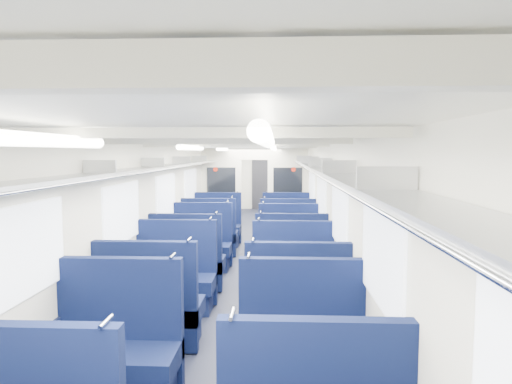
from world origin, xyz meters
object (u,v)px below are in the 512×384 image
object	(u,v)px
seat_18	(217,229)
seat_19	(287,229)
seat_12	(188,265)
seat_9	(297,314)
seat_16	(210,237)
seat_13	(291,264)
seat_8	(150,312)
seat_15	(289,250)
seat_14	(201,248)
seat_11	(293,283)
end_door	(262,183)
seat_7	(302,357)
seat_6	(116,355)
seat_17	(288,238)
bulkhead	(254,189)
seat_10	(175,281)

from	to	relation	value
seat_18	seat_19	distance (m)	1.66
seat_12	seat_18	xyz separation A→B (m)	(0.00, 3.48, 0.00)
seat_9	seat_16	xyz separation A→B (m)	(-1.66, 4.55, 0.00)
seat_12	seat_13	distance (m)	1.66
seat_8	seat_13	distance (m)	2.84
seat_8	seat_18	world-z (taller)	same
seat_9	seat_13	bearing A→B (deg)	90.00
seat_13	seat_16	xyz separation A→B (m)	(-1.66, 2.27, 0.00)
seat_15	seat_14	bearing A→B (deg)	176.43
seat_8	seat_12	size ratio (longest dim) A/B	1.00
seat_9	seat_13	size ratio (longest dim) A/B	1.00
seat_9	seat_18	bearing A→B (deg)	106.41
seat_19	seat_11	bearing A→B (deg)	-90.00
end_door	seat_8	size ratio (longest dim) A/B	1.57
seat_7	seat_19	size ratio (longest dim) A/B	1.00
end_door	seat_11	world-z (taller)	end_door
seat_9	seat_19	bearing A→B (deg)	90.00
seat_9	seat_15	xyz separation A→B (m)	(0.00, 3.35, 0.00)
seat_7	seat_8	world-z (taller)	same
end_door	seat_6	xyz separation A→B (m)	(-0.83, -13.69, -0.61)
seat_17	seat_15	bearing A→B (deg)	-90.00
bulkhead	seat_18	world-z (taller)	bulkhead
seat_8	seat_18	xyz separation A→B (m)	(0.00, 5.65, 0.00)
seat_13	seat_6	bearing A→B (deg)	-116.07
seat_15	seat_19	world-z (taller)	same
seat_12	bulkhead	bearing A→B (deg)	80.29
seat_12	seat_14	world-z (taller)	same
seat_6	seat_14	xyz separation A→B (m)	(0.00, 4.56, 0.00)
seat_13	seat_14	world-z (taller)	same
bulkhead	seat_7	size ratio (longest dim) A/B	2.19
seat_7	seat_12	size ratio (longest dim) A/B	1.00
seat_14	seat_17	world-z (taller)	same
seat_10	seat_17	distance (m)	3.70
end_door	bulkhead	xyz separation A→B (m)	(-0.00, -5.57, 0.23)
seat_13	seat_9	bearing A→B (deg)	-90.00
seat_8	seat_9	distance (m)	1.66
seat_12	seat_17	size ratio (longest dim) A/B	1.00
end_door	seat_18	xyz separation A→B (m)	(-0.83, -6.94, -0.61)
seat_6	seat_15	bearing A→B (deg)	69.58
end_door	seat_17	world-z (taller)	end_door
seat_6	seat_14	bearing A→B (deg)	90.00
seat_12	seat_8	bearing A→B (deg)	-90.00
bulkhead	seat_18	size ratio (longest dim) A/B	2.19
seat_12	seat_15	size ratio (longest dim) A/B	1.00
end_door	seat_18	distance (m)	7.02
bulkhead	seat_16	xyz separation A→B (m)	(-0.83, -2.46, -0.84)
end_door	bulkhead	distance (m)	5.57
bulkhead	seat_17	distance (m)	2.73
seat_7	seat_12	distance (m)	3.62
bulkhead	seat_12	world-z (taller)	bulkhead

